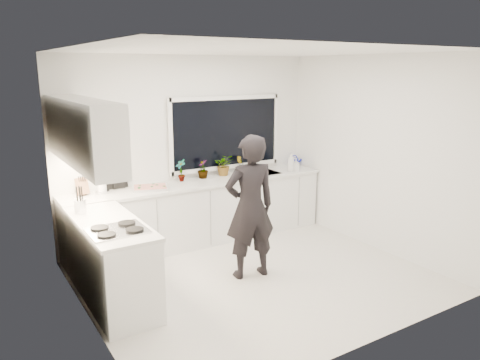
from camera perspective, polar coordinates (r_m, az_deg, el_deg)
floor at (r=5.91m, az=1.95°, el=-11.82°), size 4.00×3.50×0.02m
wall_back at (r=6.97m, az=-6.10°, el=3.78°), size 4.00×0.02×2.70m
wall_left at (r=4.67m, az=-18.80°, el=-1.65°), size 0.02×3.50×2.70m
wall_right at (r=6.78m, az=16.29°, el=3.06°), size 0.02×3.50×2.70m
ceiling at (r=5.35m, az=2.19°, el=15.59°), size 4.00×3.50×0.02m
window at (r=7.19m, az=-1.70°, el=5.76°), size 1.80×0.02×1.00m
base_cabinets_back at (r=6.91m, az=-4.77°, el=-4.04°), size 3.92×0.58×0.88m
base_cabinets_left at (r=5.36m, az=-15.40°, el=-9.75°), size 0.58×1.60×0.88m
countertop_back at (r=6.78m, az=-4.81°, el=-0.35°), size 3.94×0.62×0.04m
countertop_left at (r=5.20m, az=-15.71°, el=-5.09°), size 0.62×1.60×0.04m
upper_cabinets at (r=5.30m, az=-18.70°, el=5.60°), size 0.34×2.10×0.70m
sink at (r=7.32m, az=2.47°, el=0.48°), size 0.58×0.42×0.14m
faucet at (r=7.44m, az=1.61°, el=1.97°), size 0.03×0.03×0.22m
stovetop at (r=4.87m, az=-14.77°, el=-5.88°), size 0.56×0.48×0.03m
person at (r=5.63m, az=1.23°, el=-3.34°), size 0.70×0.51×1.77m
pizza_tray at (r=6.44m, az=-10.90°, el=-0.95°), size 0.55×0.48×0.03m
pizza at (r=6.44m, az=-10.91°, el=-0.81°), size 0.50×0.43×0.01m
watering_can at (r=7.89m, az=6.62°, el=2.20°), size 0.18×0.18×0.13m
paper_towel_roll at (r=6.35m, az=-16.48°, el=-0.40°), size 0.12×0.12×0.26m
knife_block at (r=6.34m, az=-18.69°, el=-0.78°), size 0.15×0.12×0.22m
utensil_crock at (r=5.55m, az=-18.89°, el=-3.07°), size 0.15×0.15×0.16m
picture_frame_large at (r=6.56m, az=-14.49°, el=0.24°), size 0.22×0.07×0.28m
picture_frame_small at (r=6.54m, az=-15.03°, el=0.25°), size 0.25×0.05×0.30m
herb_plants at (r=7.05m, az=-2.88°, el=1.68°), size 1.17×0.36×0.32m
soap_bottles at (r=7.46m, az=6.40°, el=2.13°), size 0.23×0.14×0.30m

